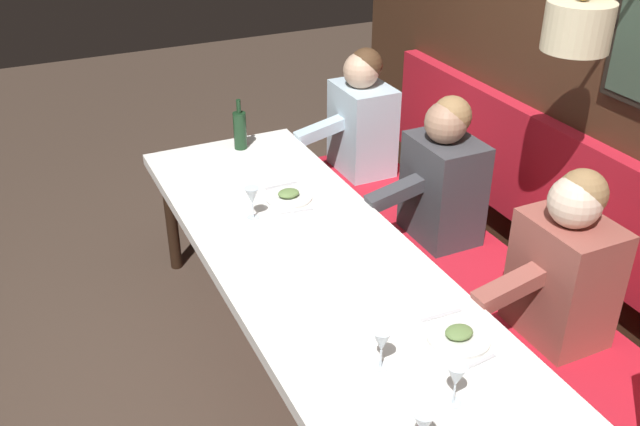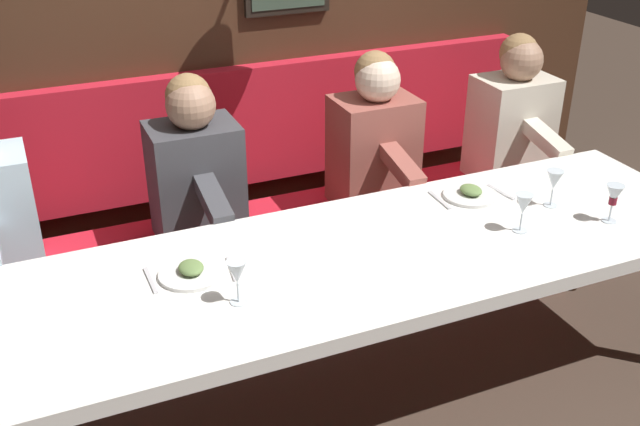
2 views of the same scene
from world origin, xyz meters
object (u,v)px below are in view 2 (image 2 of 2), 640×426
object	(u,v)px
wine_glass_0	(237,273)
wine_glass_2	(523,205)
diner_near	(374,136)
diner_middle	(195,166)
wine_glass_1	(554,181)
dining_table	(366,265)
wine_glass_3	(614,196)
diner_nearest	(514,113)

from	to	relation	value
wine_glass_0	wine_glass_2	size ratio (longest dim) A/B	1.00
diner_near	diner_middle	xyz separation A→B (m)	(0.00, 0.91, 0.00)
wine_glass_1	diner_near	bearing A→B (deg)	26.34
dining_table	diner_middle	size ratio (longest dim) A/B	3.81
dining_table	diner_near	xyz separation A→B (m)	(0.88, -0.48, 0.13)
dining_table	wine_glass_3	world-z (taller)	wine_glass_3
diner_middle	wine_glass_0	xyz separation A→B (m)	(-1.01, 0.12, 0.04)
diner_nearest	diner_middle	distance (m)	1.75
dining_table	diner_nearest	bearing A→B (deg)	-56.18
diner_nearest	diner_middle	bearing A→B (deg)	90.00
diner_nearest	wine_glass_1	world-z (taller)	diner_nearest
diner_nearest	diner_near	xyz separation A→B (m)	(0.00, 0.84, 0.00)
wine_glass_2	wine_glass_1	bearing A→B (deg)	-62.63
diner_near	diner_middle	bearing A→B (deg)	90.00
diner_near	wine_glass_2	xyz separation A→B (m)	(-0.98, -0.16, 0.04)
diner_nearest	wine_glass_0	distance (m)	2.13
diner_near	wine_glass_0	distance (m)	1.45
dining_table	diner_nearest	distance (m)	1.59
diner_middle	wine_glass_2	bearing A→B (deg)	-132.34
diner_nearest	wine_glass_0	xyz separation A→B (m)	(-1.01, 1.87, 0.04)
wine_glass_1	wine_glass_0	bearing A→B (deg)	96.60
diner_nearest	diner_near	size ratio (longest dim) A/B	1.00
diner_nearest	wine_glass_3	distance (m)	1.09
diner_near	wine_glass_0	bearing A→B (deg)	134.37
wine_glass_3	wine_glass_2	bearing A→B (deg)	78.87
diner_middle	wine_glass_2	world-z (taller)	diner_middle
wine_glass_3	diner_near	bearing A→B (deg)	27.50
dining_table	wine_glass_2	size ratio (longest dim) A/B	18.40
wine_glass_1	wine_glass_2	world-z (taller)	same
diner_nearest	diner_near	bearing A→B (deg)	90.00
wine_glass_0	wine_glass_2	world-z (taller)	same
diner_middle	wine_glass_0	bearing A→B (deg)	173.14
wine_glass_3	diner_nearest	bearing A→B (deg)	-15.23
diner_near	wine_glass_3	bearing A→B (deg)	-152.50
dining_table	diner_nearest	size ratio (longest dim) A/B	3.81
dining_table	wine_glass_0	xyz separation A→B (m)	(-0.13, 0.55, 0.17)
diner_middle	wine_glass_0	distance (m)	1.02
diner_nearest	wine_glass_2	bearing A→B (deg)	145.36
diner_nearest	wine_glass_0	bearing A→B (deg)	118.42
diner_nearest	wine_glass_3	xyz separation A→B (m)	(-1.05, 0.29, 0.04)
diner_near	wine_glass_1	xyz separation A→B (m)	(-0.84, -0.42, 0.04)
diner_middle	wine_glass_1	size ratio (longest dim) A/B	4.82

